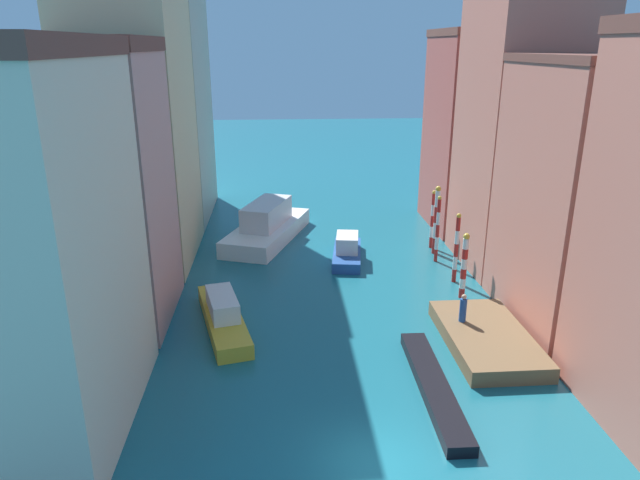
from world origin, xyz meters
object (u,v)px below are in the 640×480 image
mooring_pole_2 (438,229)px  motorboat_1 (223,315)px  waterfront_dock (486,338)px  gondola_black (434,386)px  mooring_pole_1 (456,247)px  mooring_pole_4 (432,219)px  person_on_dock (463,309)px  vaporetto_white (267,226)px  mooring_pole_0 (464,265)px  mooring_pole_3 (436,219)px  motorboat_0 (347,251)px

mooring_pole_2 → motorboat_1: 16.59m
waterfront_dock → gondola_black: bearing=-134.3°
mooring_pole_1 → mooring_pole_4: bearing=88.3°
person_on_dock → motorboat_1: 12.65m
mooring_pole_4 → vaporetto_white: 12.59m
waterfront_dock → mooring_pole_2: 11.99m
waterfront_dock → motorboat_1: motorboat_1 is taller
mooring_pole_0 → motorboat_1: size_ratio=0.50×
mooring_pole_3 → vaporetto_white: bearing=161.7°
mooring_pole_1 → gondola_black: 12.94m
mooring_pole_3 → mooring_pole_4: (0.06, 1.21, -0.32)m
mooring_pole_3 → waterfront_dock: bearing=-93.9°
gondola_black → mooring_pole_3: bearing=74.9°
mooring_pole_0 → mooring_pole_3: 7.75m
vaporetto_white → motorboat_0: bearing=-40.8°
mooring_pole_4 → mooring_pole_0: bearing=-92.9°
mooring_pole_1 → mooring_pole_4: mooring_pole_1 is taller
mooring_pole_3 → person_on_dock: bearing=-98.6°
mooring_pole_1 → mooring_pole_3: size_ratio=0.91×
person_on_dock → vaporetto_white: size_ratio=0.14×
mooring_pole_0 → mooring_pole_1: size_ratio=0.89×
mooring_pole_0 → vaporetto_white: mooring_pole_0 is taller
mooring_pole_2 → waterfront_dock: bearing=-92.8°
person_on_dock → waterfront_dock: bearing=-51.7°
mooring_pole_0 → mooring_pole_2: size_ratio=0.86×
motorboat_0 → motorboat_1: size_ratio=0.71×
waterfront_dock → mooring_pole_3: (0.93, 13.44, 2.17)m
mooring_pole_3 → vaporetto_white: 12.89m
person_on_dock → vaporetto_white: vaporetto_white is taller
mooring_pole_3 → vaporetto_white: (-12.16, 4.01, -1.48)m
mooring_pole_2 → person_on_dock: bearing=-98.1°
motorboat_1 → mooring_pole_2: bearing=32.0°
gondola_black → mooring_pole_1: bearing=69.3°
mooring_pole_1 → mooring_pole_0: bearing=-96.1°
mooring_pole_4 → motorboat_0: size_ratio=0.76×
person_on_dock → gondola_black: size_ratio=0.17×
mooring_pole_4 → motorboat_1: 18.54m
mooring_pole_0 → vaporetto_white: bearing=135.1°
mooring_pole_4 → waterfront_dock: bearing=-93.8°
mooring_pole_4 → motorboat_1: mooring_pole_4 is taller
waterfront_dock → gondola_black: 5.32m
vaporetto_white → motorboat_0: (5.66, -4.89, -0.40)m
gondola_black → vaporetto_white: bearing=109.5°
gondola_black → person_on_dock: bearing=60.7°
mooring_pole_4 → vaporetto_white: bearing=167.1°
mooring_pole_1 → motorboat_0: size_ratio=0.79×
mooring_pole_2 → mooring_pole_0: bearing=-90.5°
waterfront_dock → mooring_pole_2: bearing=87.2°
gondola_black → waterfront_dock: bearing=45.7°
waterfront_dock → mooring_pole_4: mooring_pole_4 is taller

